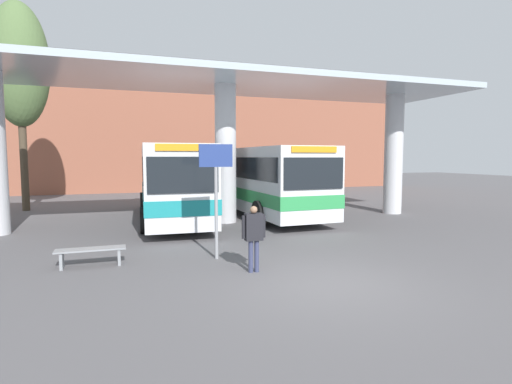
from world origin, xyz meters
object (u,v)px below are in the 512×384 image
transit_bus_left_bay (171,179)px  pedestrian_waiting (254,232)px  info_sign_platform (216,178)px  poplar_tree_behind_left (19,66)px  waiting_bench_near_pillar (91,253)px  transit_bus_center_bay (258,177)px

transit_bus_left_bay → pedestrian_waiting: (0.82, -8.99, -0.80)m
info_sign_platform → poplar_tree_behind_left: 15.33m
transit_bus_left_bay → waiting_bench_near_pillar: bearing=71.0°
info_sign_platform → poplar_tree_behind_left: size_ratio=0.30×
pedestrian_waiting → poplar_tree_behind_left: bearing=119.8°
poplar_tree_behind_left → info_sign_platform: bearing=-61.0°
transit_bus_left_bay → info_sign_platform: (0.27, -7.48, 0.42)m
transit_bus_center_bay → pedestrian_waiting: size_ratio=6.96×
transit_bus_center_bay → pedestrian_waiting: bearing=68.2°
waiting_bench_near_pillar → info_sign_platform: size_ratio=0.54×
poplar_tree_behind_left → transit_bus_center_bay: bearing=-24.1°
info_sign_platform → poplar_tree_behind_left: bearing=119.0°
transit_bus_center_bay → waiting_bench_near_pillar: (-7.05, -7.52, -1.42)m
info_sign_platform → transit_bus_left_bay: bearing=92.1°
transit_bus_center_bay → transit_bus_left_bay: bearing=2.3°
transit_bus_left_bay → pedestrian_waiting: bearing=98.0°
pedestrian_waiting → poplar_tree_behind_left: 17.24m
transit_bus_center_bay → poplar_tree_behind_left: 13.14m
info_sign_platform → poplar_tree_behind_left: poplar_tree_behind_left is taller
pedestrian_waiting → poplar_tree_behind_left: (-7.55, 14.17, 6.28)m
poplar_tree_behind_left → pedestrian_waiting: bearing=-62.0°
waiting_bench_near_pillar → info_sign_platform: info_sign_platform is taller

